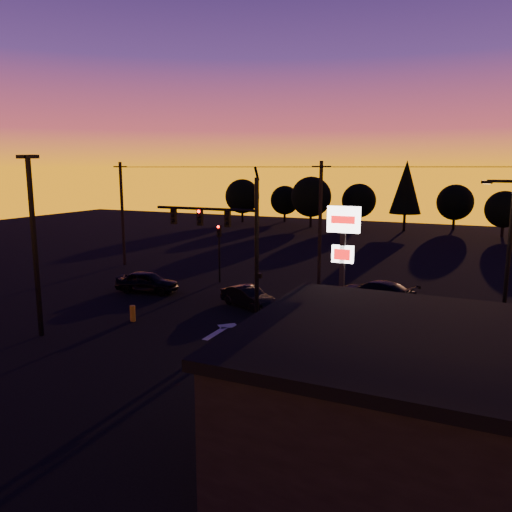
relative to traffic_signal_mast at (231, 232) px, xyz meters
The scene contains 23 objects.
ground 6.35m from the traffic_signal_mast, 88.59° to the right, with size 120.00×120.00×0.00m, color black.
lane_arrow 5.48m from the traffic_signal_mast, 75.57° to the right, with size 1.20×3.10×0.01m.
traffic_signal_mast is the anchor object (origin of this frame).
secondary_signal 9.19m from the traffic_signal_mast, 123.19° to the left, with size 0.30×0.31×4.35m.
parking_lot_light 10.19m from the traffic_signal_mast, 136.63° to the right, with size 1.25×0.30×9.14m.
pylon_sign 7.52m from the traffic_signal_mast, 19.36° to the right, with size 1.50×0.28×6.80m.
streetlight 14.10m from the traffic_signal_mast, ahead, with size 1.55×0.35×8.00m.
utility_pole_0 18.79m from the traffic_signal_mast, 147.82° to the left, with size 1.40×0.26×9.00m.
utility_pole_1 10.23m from the traffic_signal_mast, 78.16° to the left, with size 1.40×0.26×9.00m.
power_wires 10.85m from the traffic_signal_mast, 78.16° to the left, with size 36.00×1.22×0.07m.
store_building 17.64m from the traffic_signal_mast, 41.26° to the right, with size 12.40×8.40×4.25m.
bollard 7.16m from the traffic_signal_mast, 146.62° to the right, with size 0.30×0.30×0.91m, color #C18D14.
tree_0 50.96m from the traffic_signal_mast, 115.46° to the left, with size 5.36×5.36×6.74m.
tree_1 51.54m from the traffic_signal_mast, 107.98° to the left, with size 4.54×4.54×5.71m.
tree_2 45.11m from the traffic_signal_mast, 102.68° to the left, with size 5.77×5.78×7.26m.
tree_3 48.18m from the traffic_signal_mast, 94.65° to the left, with size 4.95×4.95×6.22m.
tree_4 45.12m from the traffic_signal_mast, 86.06° to the left, with size 4.18×4.18×9.50m.
tree_5 50.84m from the traffic_signal_mast, 79.69° to the left, with size 4.95×4.95×6.22m.
tree_6 46.55m from the traffic_signal_mast, 71.06° to the left, with size 4.54×4.54×5.71m.
car_left 9.41m from the traffic_signal_mast, 161.23° to the left, with size 1.74×4.34×1.48m, color black.
car_mid 4.88m from the traffic_signal_mast, 91.03° to the left, with size 1.35×3.88×1.28m, color black.
car_right 10.34m from the traffic_signal_mast, 42.15° to the left, with size 2.11×5.18×1.50m, color black.
suv_parked 12.78m from the traffic_signal_mast, 38.30° to the right, with size 2.43×5.26×1.46m, color black.
Camera 1 is at (12.79, -20.72, 8.54)m, focal length 35.00 mm.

